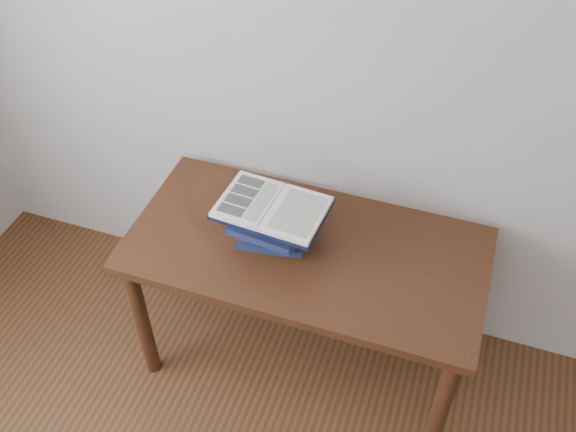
% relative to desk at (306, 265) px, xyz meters
% --- Properties ---
extents(desk, '(1.29, 0.65, 0.69)m').
position_rel_desk_xyz_m(desk, '(0.00, 0.00, 0.00)').
color(desk, '#452511').
rests_on(desk, ground).
extents(book_stack, '(0.28, 0.22, 0.15)m').
position_rel_desk_xyz_m(book_stack, '(-0.13, -0.00, 0.17)').
color(book_stack, '#192B4B').
rests_on(book_stack, desk).
extents(open_book, '(0.39, 0.28, 0.03)m').
position_rel_desk_xyz_m(open_book, '(-0.12, -0.01, 0.26)').
color(open_book, black).
rests_on(open_book, book_stack).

